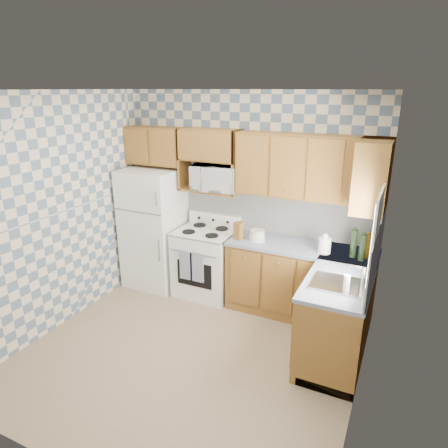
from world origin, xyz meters
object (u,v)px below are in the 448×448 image
at_px(stove_body, 206,263).
at_px(microwave, 216,177).
at_px(electric_kettle, 325,245).
at_px(refrigerator, 154,228).

distance_m(stove_body, microwave, 1.18).
bearing_deg(electric_kettle, refrigerator, 178.53).
xyz_separation_m(stove_body, electric_kettle, (1.58, -0.09, 0.56)).
bearing_deg(microwave, refrigerator, -177.14).
distance_m(stove_body, electric_kettle, 1.68).
height_order(stove_body, microwave, microwave).
height_order(refrigerator, microwave, microwave).
xyz_separation_m(refrigerator, stove_body, (0.80, 0.03, -0.39)).
relative_size(microwave, electric_kettle, 3.32).
distance_m(refrigerator, microwave, 1.20).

